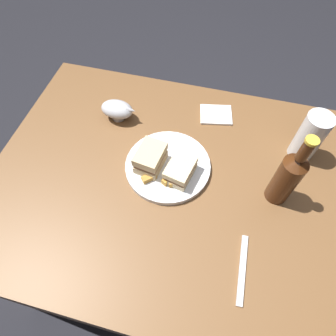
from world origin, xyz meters
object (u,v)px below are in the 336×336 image
sandwich_half_right (180,170)px  fork (242,269)px  sandwich_half_left (150,158)px  cider_bottle (287,177)px  plate (168,166)px  gravy_boat (117,109)px  pint_glass (308,139)px  napkin (216,115)px

sandwich_half_right → fork: bearing=-46.2°
sandwich_half_left → cider_bottle: size_ratio=0.41×
plate → sandwich_half_right: size_ratio=2.34×
gravy_boat → fork: size_ratio=0.70×
sandwich_half_left → sandwich_half_right: bearing=-8.3°
plate → pint_glass: pint_glass is taller
plate → napkin: bearing=66.6°
plate → sandwich_half_left: bearing=-165.8°
pint_glass → napkin: pint_glass is taller
cider_bottle → fork: (-0.07, -0.24, -0.10)m
cider_bottle → gravy_boat: bearing=162.6°
pint_glass → gravy_boat: (-0.62, -0.00, -0.03)m
plate → gravy_boat: bearing=144.0°
sandwich_half_left → napkin: (0.16, 0.27, -0.05)m
sandwich_half_right → fork: sandwich_half_right is taller
cider_bottle → napkin: size_ratio=2.43×
fork → pint_glass: bearing=-20.0°
plate → napkin: (0.11, 0.26, -0.00)m
cider_bottle → pint_glass: bearing=69.2°
gravy_boat → cider_bottle: size_ratio=0.47×
sandwich_half_left → napkin: size_ratio=1.00×
cider_bottle → fork: 0.27m
pint_glass → cider_bottle: 0.19m
pint_glass → plate: bearing=-158.0°
cider_bottle → fork: size_ratio=1.48×
plate → sandwich_half_left: sandwich_half_left is taller
gravy_boat → cider_bottle: bearing=-17.4°
gravy_boat → sandwich_half_right: bearing=-35.2°
sandwich_half_right → cider_bottle: bearing=2.5°
sandwich_half_right → cider_bottle: 0.30m
sandwich_half_right → cider_bottle: cider_bottle is taller
napkin → cider_bottle: bearing=-50.4°
pint_glass → napkin: 0.31m
napkin → sandwich_half_left: bearing=-121.0°
gravy_boat → napkin: (0.33, 0.10, -0.04)m
plate → fork: plate is taller
sandwich_half_right → napkin: sandwich_half_right is taller
napkin → fork: size_ratio=0.61×
plate → sandwich_half_right: (0.04, -0.03, 0.04)m
fork → sandwich_half_right: bearing=42.1°
sandwich_half_left → pint_glass: 0.49m
plate → pint_glass: bearing=22.0°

